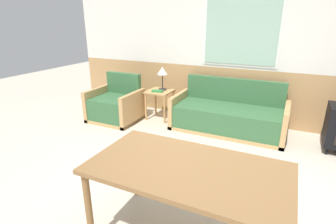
{
  "coord_description": "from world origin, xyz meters",
  "views": [
    {
      "loc": [
        0.89,
        -2.35,
        1.9
      ],
      "look_at": [
        -0.72,
        1.03,
        0.58
      ],
      "focal_mm": 28.0,
      "sensor_mm": 36.0,
      "label": 1
    }
  ],
  "objects_px": {
    "couch": "(228,116)",
    "armchair": "(115,106)",
    "table_lamp": "(162,72)",
    "dining_table": "(188,175)",
    "side_table": "(160,96)"
  },
  "relations": [
    {
      "from": "side_table",
      "to": "dining_table",
      "type": "height_order",
      "value": "dining_table"
    },
    {
      "from": "table_lamp",
      "to": "dining_table",
      "type": "bearing_deg",
      "value": -59.66
    },
    {
      "from": "couch",
      "to": "armchair",
      "type": "relative_size",
      "value": 2.13
    },
    {
      "from": "dining_table",
      "to": "side_table",
      "type": "bearing_deg",
      "value": 121.44
    },
    {
      "from": "couch",
      "to": "armchair",
      "type": "xyz_separation_m",
      "value": [
        -2.13,
        -0.43,
        0.01
      ]
    },
    {
      "from": "couch",
      "to": "dining_table",
      "type": "relative_size",
      "value": 1.2
    },
    {
      "from": "armchair",
      "to": "side_table",
      "type": "distance_m",
      "value": 0.9
    },
    {
      "from": "table_lamp",
      "to": "dining_table",
      "type": "xyz_separation_m",
      "value": [
        1.62,
        -2.77,
        -0.24
      ]
    },
    {
      "from": "armchair",
      "to": "dining_table",
      "type": "relative_size",
      "value": 0.57
    },
    {
      "from": "couch",
      "to": "dining_table",
      "type": "xyz_separation_m",
      "value": [
        0.26,
        -2.66,
        0.42
      ]
    },
    {
      "from": "armchair",
      "to": "table_lamp",
      "type": "bearing_deg",
      "value": 22.44
    },
    {
      "from": "side_table",
      "to": "dining_table",
      "type": "bearing_deg",
      "value": -58.56
    },
    {
      "from": "side_table",
      "to": "couch",
      "type": "bearing_deg",
      "value": -1.06
    },
    {
      "from": "armchair",
      "to": "side_table",
      "type": "relative_size",
      "value": 1.6
    },
    {
      "from": "side_table",
      "to": "table_lamp",
      "type": "bearing_deg",
      "value": 75.41
    }
  ]
}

